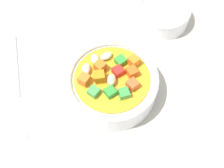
% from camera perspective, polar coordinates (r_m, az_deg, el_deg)
% --- Properties ---
extents(ground_plane, '(1.40, 1.40, 0.02)m').
position_cam_1_polar(ground_plane, '(0.53, 0.00, -1.89)').
color(ground_plane, '#BAB2A0').
extents(soup_bowl_main, '(0.16, 0.16, 0.07)m').
position_cam_1_polar(soup_bowl_main, '(0.49, -0.02, 0.17)').
color(soup_bowl_main, white).
rests_on(soup_bowl_main, ground_plane).
extents(spoon, '(0.22, 0.09, 0.01)m').
position_cam_1_polar(spoon, '(0.54, -18.39, -1.55)').
color(spoon, silver).
rests_on(spoon, ground_plane).
extents(side_bowl_small, '(0.11, 0.11, 0.04)m').
position_cam_1_polar(side_bowl_small, '(0.61, 10.19, 13.75)').
color(side_bowl_small, white).
rests_on(side_bowl_small, ground_plane).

